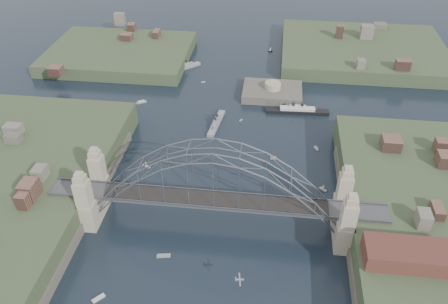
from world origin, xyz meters
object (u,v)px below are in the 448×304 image
bridge (215,188)px  naval_cruiser_near (216,123)px  ocean_liner (297,111)px  fort_island (272,96)px  wharf_shed (412,255)px  naval_cruiser_far (185,67)px

bridge → naval_cruiser_near: (-6.18, 47.07, -11.56)m
ocean_liner → bridge: bearing=-110.1°
fort_island → wharf_shed: size_ratio=1.10×
ocean_liner → naval_cruiser_near: bearing=-157.6°
ocean_liner → naval_cruiser_far: bearing=146.9°
naval_cruiser_far → wharf_shed: bearing=-56.0°
naval_cruiser_near → naval_cruiser_far: naval_cruiser_near is taller
wharf_shed → naval_cruiser_far: wharf_shed is taller
fort_island → naval_cruiser_near: size_ratio=1.33×
fort_island → ocean_liner: fort_island is taller
bridge → wharf_shed: (44.00, -14.00, -2.32)m
fort_island → ocean_liner: bearing=-51.2°
wharf_shed → naval_cruiser_near: 79.58m
wharf_shed → ocean_liner: (-22.68, 72.40, -9.15)m
wharf_shed → naval_cruiser_near: wharf_shed is taller
bridge → wharf_shed: 46.23m
naval_cruiser_near → ocean_liner: 29.74m
bridge → ocean_liner: size_ratio=3.76×
wharf_shed → naval_cruiser_near: size_ratio=1.21×
naval_cruiser_near → naval_cruiser_far: bearing=114.6°
fort_island → naval_cruiser_far: fort_island is taller
bridge → fort_island: bridge is taller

